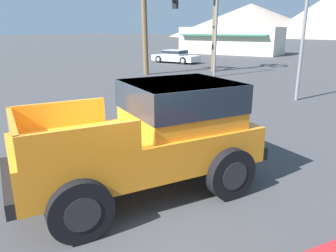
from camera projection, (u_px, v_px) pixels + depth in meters
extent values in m
plane|color=#424244|center=(133.00, 198.00, 6.13)|extent=(320.00, 320.00, 0.00)
cube|color=orange|center=(139.00, 148.00, 6.14)|extent=(3.84, 4.81, 0.69)
cube|color=orange|center=(180.00, 103.00, 6.32)|extent=(2.51, 2.57, 0.84)
cube|color=#1E2833|center=(180.00, 96.00, 6.28)|extent=(2.56, 2.62, 0.54)
cube|color=orange|center=(59.00, 114.00, 6.21)|extent=(0.93, 1.59, 0.48)
cube|color=orange|center=(83.00, 144.00, 4.63)|extent=(0.93, 1.59, 0.48)
cube|color=orange|center=(13.00, 134.00, 5.04)|extent=(1.67, 0.97, 0.48)
cube|color=black|center=(234.00, 141.00, 7.22)|extent=(1.74, 1.06, 0.24)
cube|color=black|center=(8.00, 184.00, 5.19)|extent=(1.74, 1.06, 0.24)
cylinder|color=black|center=(176.00, 141.00, 7.72)|extent=(0.74, 1.00, 0.97)
cylinder|color=#232326|center=(176.00, 141.00, 7.72)|extent=(0.55, 0.63, 0.54)
cylinder|color=black|center=(230.00, 173.00, 6.03)|extent=(0.74, 1.00, 0.97)
cylinder|color=#232326|center=(230.00, 173.00, 6.03)|extent=(0.55, 0.63, 0.54)
cylinder|color=black|center=(56.00, 163.00, 6.49)|extent=(0.74, 1.00, 0.97)
cylinder|color=#232326|center=(56.00, 163.00, 6.49)|extent=(0.55, 0.63, 0.54)
cylinder|color=black|center=(80.00, 210.00, 4.79)|extent=(0.74, 1.00, 0.97)
cylinder|color=#232326|center=(80.00, 210.00, 4.79)|extent=(0.55, 0.63, 0.54)
cube|color=white|center=(176.00, 58.00, 30.33)|extent=(4.43, 1.95, 0.52)
cube|color=white|center=(175.00, 52.00, 30.25)|extent=(1.89, 1.64, 0.47)
cube|color=#1E2833|center=(175.00, 52.00, 30.23)|extent=(1.93, 1.68, 0.28)
cylinder|color=black|center=(193.00, 59.00, 30.28)|extent=(0.67, 0.25, 0.66)
cylinder|color=#9E9EA3|center=(193.00, 59.00, 30.28)|extent=(0.37, 0.25, 0.36)
cylinder|color=black|center=(183.00, 61.00, 28.94)|extent=(0.67, 0.25, 0.66)
cylinder|color=#9E9EA3|center=(183.00, 61.00, 28.94)|extent=(0.37, 0.25, 0.36)
cylinder|color=black|center=(169.00, 58.00, 31.78)|extent=(0.67, 0.25, 0.66)
cylinder|color=#9E9EA3|center=(169.00, 58.00, 31.78)|extent=(0.37, 0.25, 0.36)
cylinder|color=black|center=(159.00, 59.00, 30.44)|extent=(0.67, 0.25, 0.66)
cylinder|color=#9E9EA3|center=(159.00, 59.00, 30.44)|extent=(0.37, 0.25, 0.36)
cylinder|color=slate|center=(216.00, 33.00, 20.86)|extent=(0.16, 0.16, 5.53)
cube|color=black|center=(175.00, 2.00, 21.88)|extent=(0.34, 0.26, 0.90)
sphere|color=orange|center=(176.00, 2.00, 22.00)|extent=(0.20, 0.20, 0.20)
sphere|color=green|center=(176.00, 6.00, 22.08)|extent=(0.20, 0.20, 0.20)
cylinder|color=slate|center=(306.00, 7.00, 13.42)|extent=(0.14, 0.14, 7.83)
cylinder|color=brown|center=(215.00, 26.00, 23.42)|extent=(0.36, 0.44, 6.44)
cylinder|color=brown|center=(145.00, 28.00, 21.74)|extent=(0.36, 0.52, 6.20)
cube|color=beige|center=(231.00, 41.00, 41.26)|extent=(12.29, 5.02, 3.24)
cube|color=#286B4C|center=(222.00, 35.00, 38.75)|extent=(11.06, 0.70, 0.20)
cone|color=gray|center=(250.00, 20.00, 134.42)|extent=(67.21, 67.21, 12.92)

